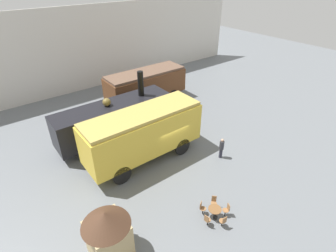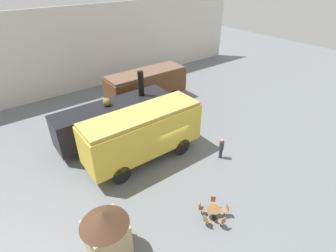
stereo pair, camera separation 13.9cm
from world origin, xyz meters
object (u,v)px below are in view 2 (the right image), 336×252
(ticket_kiosk, at_px, (106,232))
(cafe_table_near, at_px, (214,211))
(passenger_coach_wooden, at_px, (146,84))
(visitor_person, at_px, (221,148))
(steam_locomotive, at_px, (115,118))
(passenger_coach_vintage, at_px, (143,132))
(cafe_chair_0, at_px, (213,202))

(ticket_kiosk, bearing_deg, cafe_table_near, -15.89)
(passenger_coach_wooden, bearing_deg, visitor_person, -94.31)
(steam_locomotive, relative_size, visitor_person, 5.74)
(passenger_coach_wooden, distance_m, visitor_person, 11.49)
(steam_locomotive, bearing_deg, visitor_person, -55.66)
(passenger_coach_wooden, xyz_separation_m, passenger_coach_vintage, (-5.49, -8.02, 0.40))
(steam_locomotive, height_order, cafe_chair_0, steam_locomotive)
(steam_locomotive, xyz_separation_m, cafe_table_near, (0.49, -10.82, -1.35))
(cafe_table_near, bearing_deg, passenger_coach_wooden, 70.59)
(cafe_chair_0, height_order, visitor_person, visitor_person)
(passenger_coach_vintage, bearing_deg, ticket_kiosk, -135.77)
(passenger_coach_vintage, bearing_deg, cafe_table_near, -88.38)
(passenger_coach_wooden, relative_size, ticket_kiosk, 2.78)
(cafe_table_near, bearing_deg, passenger_coach_vintage, 91.62)
(steam_locomotive, height_order, visitor_person, steam_locomotive)
(passenger_coach_vintage, height_order, visitor_person, passenger_coach_vintage)
(cafe_chair_0, bearing_deg, passenger_coach_vintage, -130.80)
(visitor_person, height_order, ticket_kiosk, ticket_kiosk)
(ticket_kiosk, bearing_deg, passenger_coach_wooden, 50.58)
(cafe_table_near, bearing_deg, cafe_chair_0, 47.09)
(passenger_coach_vintage, relative_size, cafe_chair_0, 9.92)
(cafe_table_near, height_order, visitor_person, visitor_person)
(cafe_table_near, distance_m, cafe_chair_0, 0.75)
(visitor_person, distance_m, ticket_kiosk, 10.37)
(passenger_coach_wooden, relative_size, visitor_person, 4.96)
(visitor_person, bearing_deg, cafe_table_near, -140.81)
(passenger_coach_wooden, xyz_separation_m, ticket_kiosk, (-11.01, -13.39, -0.32))
(steam_locomotive, relative_size, cafe_table_near, 12.72)
(cafe_chair_0, relative_size, visitor_person, 0.52)
(steam_locomotive, relative_size, cafe_chair_0, 11.08)
(steam_locomotive, distance_m, passenger_coach_vintage, 3.86)
(cafe_table_near, relative_size, ticket_kiosk, 0.25)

